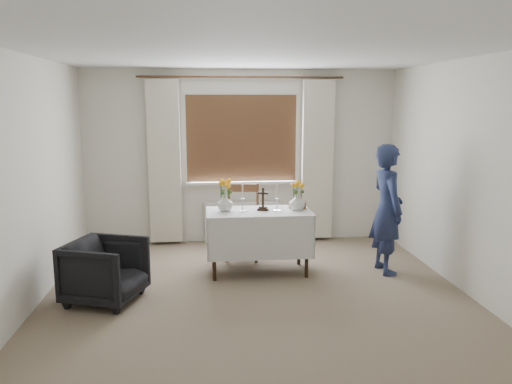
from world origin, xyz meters
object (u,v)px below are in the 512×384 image
altar_table (259,242)px  flower_vase_left (225,203)px  armchair (105,271)px  wooden_cross (263,199)px  flower_vase_right (297,202)px  wooden_chair (242,222)px  person (387,209)px

altar_table → flower_vase_left: size_ratio=6.27×
armchair → wooden_cross: size_ratio=2.57×
altar_table → flower_vase_right: (0.46, -0.00, 0.48)m
altar_table → wooden_cross: size_ratio=4.46×
altar_table → wooden_chair: wooden_chair is taller
altar_table → wooden_cross: (0.05, 0.03, 0.52)m
armchair → flower_vase_right: 2.31m
wooden_chair → wooden_cross: 0.73m
armchair → flower_vase_right: (2.13, 0.73, 0.53)m
flower_vase_left → flower_vase_right: flower_vase_left is taller
altar_table → armchair: size_ratio=1.74×
flower_vase_left → wooden_chair: bearing=66.4°
wooden_cross → flower_vase_right: bearing=8.9°
flower_vase_right → wooden_chair: bearing=136.1°
wooden_cross → flower_vase_left: (-0.45, 0.00, -0.04)m
altar_table → person: (1.53, -0.13, 0.40)m
wooden_chair → person: bearing=-15.0°
altar_table → flower_vase_right: flower_vase_right is taller
armchair → person: size_ratio=0.46×
armchair → flower_vase_right: bearing=-52.2°
person → flower_vase_right: size_ratio=7.98×
flower_vase_left → person: bearing=-4.8°
flower_vase_right → flower_vase_left: bearing=177.6°
wooden_chair → armchair: size_ratio=1.36×
wooden_chair → altar_table: bearing=-67.3°
person → flower_vase_right: (-1.07, 0.12, 0.08)m
altar_table → flower_vase_left: bearing=175.2°
armchair → wooden_cross: bearing=-47.2°
wooden_cross → flower_vase_left: wooden_cross is taller
wooden_cross → wooden_chair: bearing=123.9°
wooden_chair → armchair: (-1.51, -1.32, -0.16)m
person → armchair: bearing=96.4°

